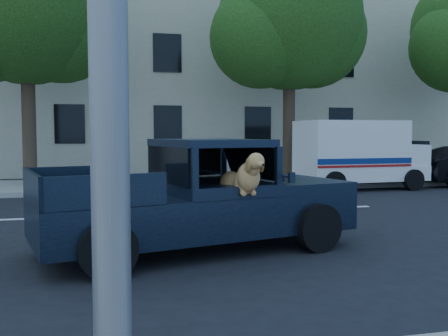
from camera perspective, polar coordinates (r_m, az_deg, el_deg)
name	(u,v)px	position (r m, az deg, el deg)	size (l,w,h in m)	color
ground	(205,247)	(8.12, -2.20, -8.99)	(120.00, 120.00, 0.00)	black
far_sidewalk	(154,185)	(17.13, -8.04, -1.90)	(60.00, 4.00, 0.15)	gray
lane_stripes	(261,210)	(11.85, 4.22, -4.84)	(21.60, 0.14, 0.01)	silver
street_tree_left	(27,12)	(17.99, -21.58, 16.20)	(6.00, 5.20, 8.60)	#332619
street_tree_mid	(290,26)	(18.98, 7.58, 15.78)	(6.00, 5.20, 8.60)	#332619
building_main	(201,79)	(24.83, -2.65, 10.18)	(26.00, 6.00, 9.00)	beige
pickup_truck	(192,213)	(7.76, -3.65, -5.20)	(5.15, 3.05, 1.73)	black
mail_truck	(358,159)	(16.90, 15.04, 0.97)	(4.17, 2.28, 2.23)	silver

